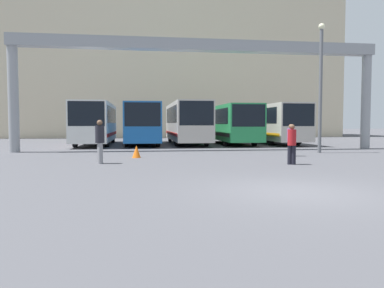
# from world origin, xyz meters

# --- Properties ---
(ground_plane) EXTENTS (200.00, 200.00, 0.00)m
(ground_plane) POSITION_xyz_m (0.00, 0.00, 0.00)
(ground_plane) COLOR #47474C
(building_backdrop) EXTENTS (42.79, 12.00, 17.56)m
(building_backdrop) POSITION_xyz_m (0.00, 40.97, 8.78)
(building_backdrop) COLOR beige
(building_backdrop) RESTS_ON ground
(overhead_gantry) EXTENTS (22.89, 0.80, 6.89)m
(overhead_gantry) POSITION_xyz_m (0.00, 14.40, 5.65)
(overhead_gantry) COLOR gray
(overhead_gantry) RESTS_ON ground
(bus_slot_0) EXTENTS (2.57, 10.53, 3.25)m
(bus_slot_0) POSITION_xyz_m (-7.27, 21.51, 1.87)
(bus_slot_0) COLOR silver
(bus_slot_0) RESTS_ON ground
(bus_slot_1) EXTENTS (2.62, 10.20, 3.19)m
(bus_slot_1) POSITION_xyz_m (-3.64, 21.34, 1.84)
(bus_slot_1) COLOR #1959A5
(bus_slot_1) RESTS_ON ground
(bus_slot_2) EXTENTS (2.59, 11.12, 3.33)m
(bus_slot_2) POSITION_xyz_m (0.00, 21.80, 1.92)
(bus_slot_2) COLOR beige
(bus_slot_2) RESTS_ON ground
(bus_slot_3) EXTENTS (2.60, 10.30, 3.12)m
(bus_slot_3) POSITION_xyz_m (3.64, 21.40, 1.80)
(bus_slot_3) COLOR #268C4C
(bus_slot_3) RESTS_ON ground
(bus_slot_4) EXTENTS (2.58, 12.04, 3.20)m
(bus_slot_4) POSITION_xyz_m (7.27, 22.26, 1.84)
(bus_slot_4) COLOR beige
(bus_slot_4) RESTS_ON ground
(pedestrian_near_right) EXTENTS (0.38, 0.38, 1.85)m
(pedestrian_near_right) POSITION_xyz_m (-5.50, 7.33, 0.98)
(pedestrian_near_right) COLOR gray
(pedestrian_near_right) RESTS_ON ground
(pedestrian_mid_left) EXTENTS (0.35, 0.35, 1.67)m
(pedestrian_mid_left) POSITION_xyz_m (2.39, 5.88, 0.88)
(pedestrian_mid_left) COLOR black
(pedestrian_mid_left) RESTS_ON ground
(pedestrian_near_center) EXTENTS (0.35, 0.35, 1.66)m
(pedestrian_near_center) POSITION_xyz_m (3.92, 9.67, 0.88)
(pedestrian_near_center) COLOR gray
(pedestrian_near_center) RESTS_ON ground
(traffic_cone) EXTENTS (0.42, 0.42, 0.62)m
(traffic_cone) POSITION_xyz_m (-4.00, 9.84, 0.31)
(traffic_cone) COLOR orange
(traffic_cone) RESTS_ON ground
(lamp_post) EXTENTS (0.36, 0.36, 7.37)m
(lamp_post) POSITION_xyz_m (6.45, 11.50, 4.04)
(lamp_post) COLOR #595B60
(lamp_post) RESTS_ON ground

